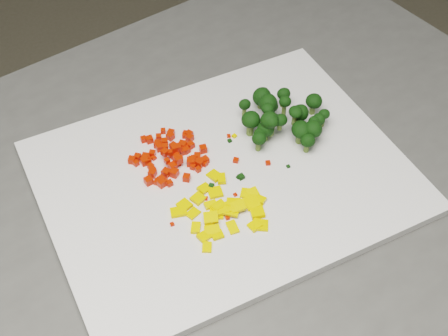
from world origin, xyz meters
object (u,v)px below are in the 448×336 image
object	(u,v)px
cutting_board	(224,177)
carrot_pile	(170,151)
pepper_pile	(217,207)
broccoli_pile	(283,115)

from	to	relation	value
cutting_board	carrot_pile	distance (m)	0.07
cutting_board	pepper_pile	distance (m)	0.06
carrot_pile	pepper_pile	xyz separation A→B (m)	(0.03, -0.10, -0.01)
cutting_board	pepper_pile	world-z (taller)	pepper_pile
carrot_pile	pepper_pile	size ratio (longest dim) A/B	0.86
cutting_board	pepper_pile	xyz separation A→B (m)	(-0.03, -0.05, 0.01)
cutting_board	carrot_pile	xyz separation A→B (m)	(-0.06, 0.05, 0.02)
cutting_board	carrot_pile	bearing A→B (deg)	140.98
pepper_pile	broccoli_pile	xyz separation A→B (m)	(0.12, 0.10, 0.02)
broccoli_pile	cutting_board	bearing A→B (deg)	-152.86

